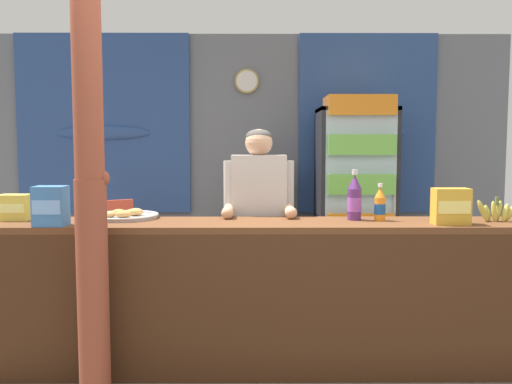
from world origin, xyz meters
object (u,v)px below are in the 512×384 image
bottle_shelf_rack (269,217)px  snack_box_instant_noodle (15,207)px  soda_bottle_grape_soda (355,199)px  soda_bottle_orange_soda (380,205)px  snack_box_biscuit (51,206)px  shopkeeper (259,211)px  stall_counter (246,283)px  drink_fridge (356,181)px  timber_post (90,188)px  pastry_tray (125,215)px  banana_bunch (496,212)px  snack_box_choco_powder (451,206)px  plastic_lawn_chair (118,237)px

bottle_shelf_rack → snack_box_instant_noodle: bottle_shelf_rack is taller
soda_bottle_grape_soda → soda_bottle_orange_soda: (0.16, -0.03, -0.04)m
snack_box_biscuit → shopkeeper: bearing=24.4°
stall_counter → soda_bottle_grape_soda: size_ratio=10.77×
snack_box_instant_noodle → shopkeeper: bearing=11.3°
stall_counter → soda_bottle_orange_soda: size_ratio=14.66×
stall_counter → snack_box_instant_noodle: 1.56m
drink_fridge → soda_bottle_orange_soda: drink_fridge is taller
soda_bottle_grape_soda → timber_post: bearing=-162.7°
snack_box_biscuit → pastry_tray: bearing=43.0°
soda_bottle_grape_soda → snack_box_biscuit: bearing=-172.3°
soda_bottle_grape_soda → soda_bottle_orange_soda: soda_bottle_grape_soda is taller
stall_counter → snack_box_biscuit: bearing=-177.1°
banana_bunch → drink_fridge: bearing=102.0°
drink_fridge → pastry_tray: 2.78m
drink_fridge → snack_box_instant_noodle: 3.33m
bottle_shelf_rack → drink_fridge: bearing=-12.4°
snack_box_choco_powder → soda_bottle_orange_soda: bearing=157.6°
soda_bottle_grape_soda → snack_box_biscuit: soda_bottle_grape_soda is taller
snack_box_biscuit → snack_box_choco_powder: bearing=1.3°
timber_post → pastry_tray: size_ratio=5.54×
timber_post → snack_box_choco_powder: size_ratio=11.21×
banana_bunch → soda_bottle_orange_soda: bearing=176.5°
shopkeeper → soda_bottle_grape_soda: shopkeeper is taller
bottle_shelf_rack → plastic_lawn_chair: size_ratio=1.44×
soda_bottle_orange_soda → snack_box_biscuit: 2.02m
stall_counter → plastic_lawn_chair: size_ratio=4.05×
snack_box_choco_powder → shopkeeper: bearing=156.3°
stall_counter → timber_post: (-0.85, -0.29, 0.60)m
drink_fridge → shopkeeper: drink_fridge is taller
plastic_lawn_chair → snack_box_biscuit: size_ratio=3.63×
timber_post → pastry_tray: 0.61m
timber_post → pastry_tray: timber_post is taller
soda_bottle_grape_soda → shopkeeper: bearing=152.8°
soda_bottle_orange_soda → banana_bunch: soda_bottle_orange_soda is taller
plastic_lawn_chair → snack_box_instant_noodle: snack_box_instant_noodle is taller
shopkeeper → pastry_tray: (-0.88, -0.23, -0.00)m
soda_bottle_grape_soda → snack_box_instant_noodle: size_ratio=1.75×
snack_box_biscuit → snack_box_choco_powder: size_ratio=1.08×
soda_bottle_orange_soda → snack_box_choco_powder: 0.42m
snack_box_choco_powder → snack_box_instant_noodle: 2.73m
shopkeeper → snack_box_instant_noodle: bearing=-168.7°
timber_post → banana_bunch: size_ratio=9.05×
soda_bottle_orange_soda → pastry_tray: (-1.65, 0.12, -0.08)m
soda_bottle_grape_soda → snack_box_instant_noodle: bearing=-180.0°
shopkeeper → banana_bunch: 1.54m
plastic_lawn_chair → snack_box_choco_powder: (2.56, -2.11, 0.55)m
drink_fridge → snack_box_biscuit: size_ratio=8.06×
timber_post → bottle_shelf_rack: timber_post is taller
banana_bunch → plastic_lawn_chair: bearing=145.5°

